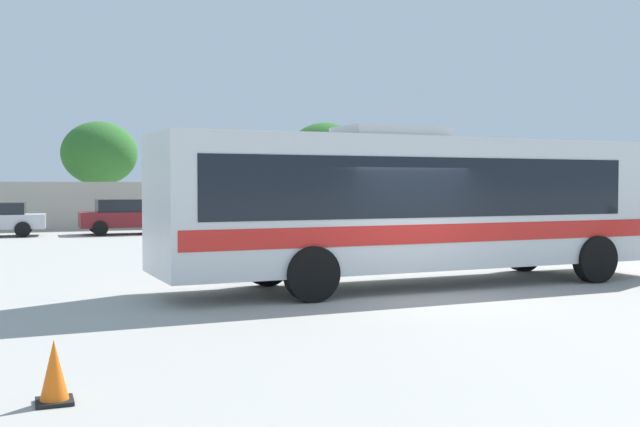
{
  "coord_description": "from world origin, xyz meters",
  "views": [
    {
      "loc": [
        -7.14,
        -12.8,
        2.18
      ],
      "look_at": [
        0.01,
        5.23,
        1.42
      ],
      "focal_mm": 42.57,
      "sensor_mm": 36.0,
      "label": 1
    }
  ],
  "objects_px": {
    "parked_car_second_maroon": "(127,216)",
    "traffic_cone_on_apron": "(54,373)",
    "roadside_tree_midright": "(325,155)",
    "roadside_tree_midleft": "(99,153)",
    "coach_bus_silver_red": "(421,201)"
  },
  "relations": [
    {
      "from": "parked_car_second_maroon",
      "to": "traffic_cone_on_apron",
      "type": "xyz_separation_m",
      "value": [
        -4.05,
        -25.81,
        -0.49
      ]
    },
    {
      "from": "coach_bus_silver_red",
      "to": "traffic_cone_on_apron",
      "type": "bearing_deg",
      "value": -140.13
    },
    {
      "from": "coach_bus_silver_red",
      "to": "parked_car_second_maroon",
      "type": "xyz_separation_m",
      "value": [
        -3.68,
        19.36,
        -1.01
      ]
    },
    {
      "from": "roadside_tree_midright",
      "to": "parked_car_second_maroon",
      "type": "bearing_deg",
      "value": -145.28
    },
    {
      "from": "traffic_cone_on_apron",
      "to": "coach_bus_silver_red",
      "type": "bearing_deg",
      "value": 39.87
    },
    {
      "from": "roadside_tree_midright",
      "to": "traffic_cone_on_apron",
      "type": "relative_size",
      "value": 9.23
    },
    {
      "from": "coach_bus_silver_red",
      "to": "roadside_tree_midright",
      "type": "xyz_separation_m",
      "value": [
        9.24,
        28.31,
        2.11
      ]
    },
    {
      "from": "coach_bus_silver_red",
      "to": "roadside_tree_midleft",
      "type": "relative_size",
      "value": 2.1
    },
    {
      "from": "roadside_tree_midleft",
      "to": "traffic_cone_on_apron",
      "type": "xyz_separation_m",
      "value": [
        -3.83,
        -35.52,
        -3.56
      ]
    },
    {
      "from": "roadside_tree_midright",
      "to": "traffic_cone_on_apron",
      "type": "distance_m",
      "value": 38.84
    },
    {
      "from": "coach_bus_silver_red",
      "to": "roadside_tree_midright",
      "type": "distance_m",
      "value": 29.85
    },
    {
      "from": "coach_bus_silver_red",
      "to": "roadside_tree_midleft",
      "type": "height_order",
      "value": "roadside_tree_midleft"
    },
    {
      "from": "parked_car_second_maroon",
      "to": "roadside_tree_midleft",
      "type": "xyz_separation_m",
      "value": [
        -0.21,
        9.71,
        3.07
      ]
    },
    {
      "from": "roadside_tree_midleft",
      "to": "roadside_tree_midright",
      "type": "distance_m",
      "value": 13.15
    },
    {
      "from": "parked_car_second_maroon",
      "to": "roadside_tree_midleft",
      "type": "relative_size",
      "value": 0.73
    }
  ]
}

